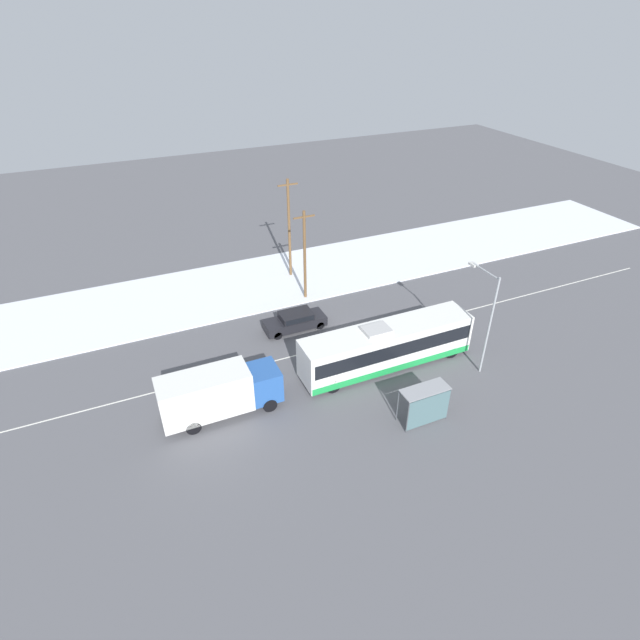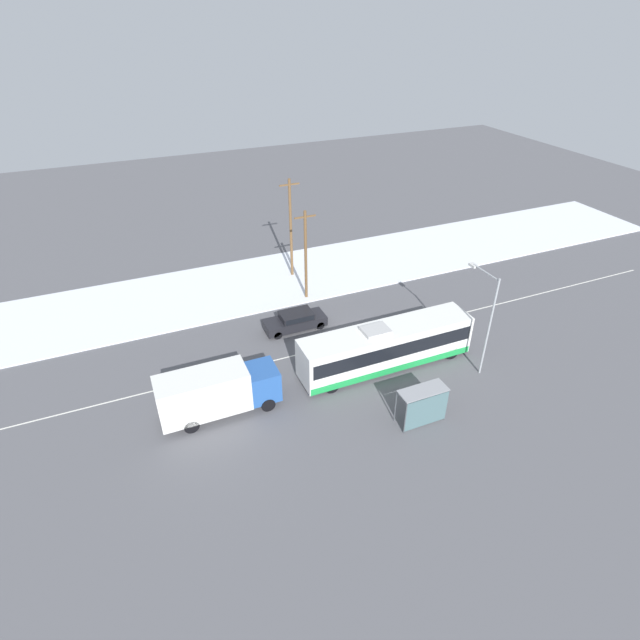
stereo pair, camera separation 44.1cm
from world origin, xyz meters
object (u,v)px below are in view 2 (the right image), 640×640
at_px(city_bus, 386,346).
at_px(streetlamp, 486,311).
at_px(bus_shelter, 425,402).
at_px(box_truck, 216,391).
at_px(pedestrian_at_stop, 421,393).
at_px(utility_pole_roadside, 306,254).
at_px(utility_pole_snowlot, 291,228).
at_px(sedan_car, 295,320).

distance_m(city_bus, streetlamp, 6.95).
bearing_deg(city_bus, bus_shelter, -97.16).
distance_m(bus_shelter, streetlamp, 7.73).
bearing_deg(box_truck, bus_shelter, -27.49).
relative_size(pedestrian_at_stop, bus_shelter, 0.59).
relative_size(box_truck, streetlamp, 1.00).
bearing_deg(utility_pole_roadside, utility_pole_snowlot, 85.56).
relative_size(bus_shelter, utility_pole_roadside, 0.38).
relative_size(box_truck, utility_pole_snowlot, 0.81).
bearing_deg(city_bus, utility_pole_roadside, 97.84).
distance_m(box_truck, bus_shelter, 12.52).
xyz_separation_m(sedan_car, bus_shelter, (3.34, -12.77, 0.88)).
distance_m(sedan_car, utility_pole_snowlot, 9.84).
xyz_separation_m(box_truck, streetlamp, (17.49, -2.59, 2.92)).
relative_size(box_truck, sedan_car, 1.53).
distance_m(city_bus, sedan_car, 8.03).
xyz_separation_m(sedan_car, pedestrian_at_stop, (4.03, -11.39, 0.27)).
bearing_deg(city_bus, sedan_car, 120.77).
relative_size(sedan_car, utility_pole_roadside, 0.61).
height_order(city_bus, pedestrian_at_stop, city_bus).
distance_m(bus_shelter, utility_pole_roadside, 17.10).
bearing_deg(pedestrian_at_stop, utility_pole_snowlot, 93.21).
bearing_deg(bus_shelter, box_truck, 152.51).
xyz_separation_m(pedestrian_at_stop, utility_pole_snowlot, (-1.12, 19.93, 3.68)).
relative_size(city_bus, box_truck, 1.69).
height_order(streetlamp, utility_pole_snowlot, utility_pole_snowlot).
distance_m(box_truck, pedestrian_at_stop, 12.61).
relative_size(bus_shelter, utility_pole_snowlot, 0.33).
relative_size(city_bus, utility_pole_snowlot, 1.36).
bearing_deg(utility_pole_roadside, sedan_car, -121.78).
relative_size(streetlamp, utility_pole_snowlot, 0.80).
height_order(city_bus, sedan_car, city_bus).
distance_m(box_truck, sedan_car, 10.49).
relative_size(box_truck, utility_pole_roadside, 0.94).
bearing_deg(bus_shelter, utility_pole_snowlot, 91.16).
distance_m(pedestrian_at_stop, bus_shelter, 1.65).
xyz_separation_m(box_truck, pedestrian_at_stop, (11.79, -4.41, -0.66)).
bearing_deg(sedan_car, utility_pole_snowlot, -108.82).
distance_m(city_bus, bus_shelter, 5.95).
xyz_separation_m(streetlamp, utility_pole_roadside, (-7.15, 13.72, -0.55)).
bearing_deg(streetlamp, pedestrian_at_stop, -162.29).
xyz_separation_m(city_bus, utility_pole_snowlot, (-1.18, 15.39, 3.12)).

